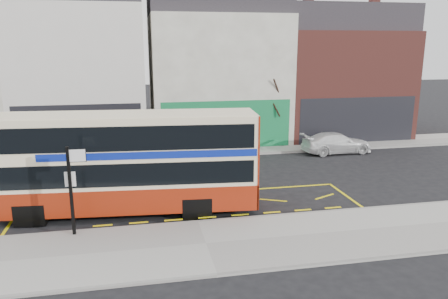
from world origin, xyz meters
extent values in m
plane|color=black|center=(0.00, 0.00, 0.00)|extent=(120.00, 120.00, 0.00)
cube|color=#A3A29B|center=(0.00, -2.30, 0.07)|extent=(40.00, 4.00, 0.15)
cube|color=gray|center=(0.00, -0.38, 0.07)|extent=(40.00, 0.15, 0.15)
cube|color=#A3A29B|center=(0.00, 11.00, 0.07)|extent=(50.00, 3.00, 0.15)
cube|color=silver|center=(-5.50, 15.00, 4.50)|extent=(8.00, 8.00, 9.00)
cube|color=black|center=(-5.50, 11.02, 1.60)|extent=(7.36, 0.06, 3.20)
cube|color=black|center=(-5.50, 11.04, 1.40)|extent=(5.60, 0.04, 2.00)
cube|color=white|center=(3.50, 15.00, 4.25)|extent=(9.00, 8.00, 8.50)
cube|color=#28262B|center=(3.50, 15.00, 9.40)|extent=(9.00, 7.20, 1.80)
cube|color=#157741|center=(3.50, 11.02, 1.60)|extent=(8.28, 0.06, 3.20)
cube|color=black|center=(3.50, 11.04, 1.40)|extent=(6.30, 0.04, 2.00)
cube|color=brown|center=(12.50, 15.00, 3.75)|extent=(9.00, 8.00, 7.50)
cube|color=#28262B|center=(12.50, 15.00, 8.40)|extent=(9.00, 7.20, 1.80)
cube|color=brown|center=(14.75, 14.00, 9.70)|extent=(0.60, 0.60, 1.20)
cube|color=black|center=(12.50, 11.02, 1.60)|extent=(8.28, 0.06, 3.20)
cube|color=black|center=(12.50, 11.04, 1.40)|extent=(6.30, 0.04, 2.00)
cube|color=#F8E7BC|center=(-2.51, 1.40, 2.18)|extent=(10.24, 3.15, 3.71)
cube|color=maroon|center=(-2.51, 1.40, 0.82)|extent=(10.28, 3.19, 1.01)
cube|color=maroon|center=(2.49, 0.97, 2.18)|extent=(0.26, 2.33, 3.71)
cube|color=black|center=(-2.51, 1.40, 1.92)|extent=(9.84, 3.17, 0.87)
cube|color=black|center=(-2.51, 1.40, 3.30)|extent=(9.84, 3.17, 0.92)
cube|color=#0D2296|center=(-1.60, 1.33, 2.66)|extent=(8.23, 3.02, 0.27)
cube|color=#F8E7BC|center=(-2.51, 1.40, 3.98)|extent=(10.23, 3.06, 0.11)
cylinder|color=black|center=(-6.16, 0.69, 0.46)|extent=(0.93, 0.33, 0.92)
cylinder|color=black|center=(-5.98, 2.73, 0.46)|extent=(0.93, 0.33, 0.92)
cylinder|color=black|center=(0.05, 0.16, 0.46)|extent=(0.93, 0.33, 0.92)
cylinder|color=black|center=(0.22, 2.20, 0.46)|extent=(0.93, 0.33, 0.92)
cube|color=black|center=(-4.42, -0.66, 1.73)|extent=(0.11, 0.11, 3.15)
cube|color=white|center=(-4.11, -0.67, 2.99)|extent=(0.57, 0.06, 0.46)
cube|color=white|center=(-4.42, -0.60, 2.15)|extent=(0.37, 0.04, 0.53)
imported|color=#44474C|center=(0.40, 9.39, 0.67)|extent=(4.22, 1.86, 1.35)
imported|color=white|center=(10.09, 9.04, 0.63)|extent=(4.42, 1.90, 1.27)
cylinder|color=black|center=(6.68, 11.74, 1.07)|extent=(0.24, 0.24, 2.13)
camera|label=1|loc=(-2.08, -15.63, 6.64)|focal=35.00mm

